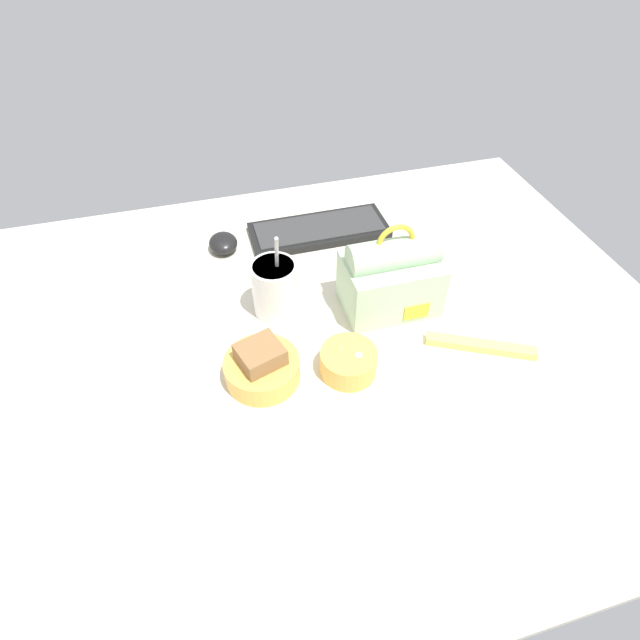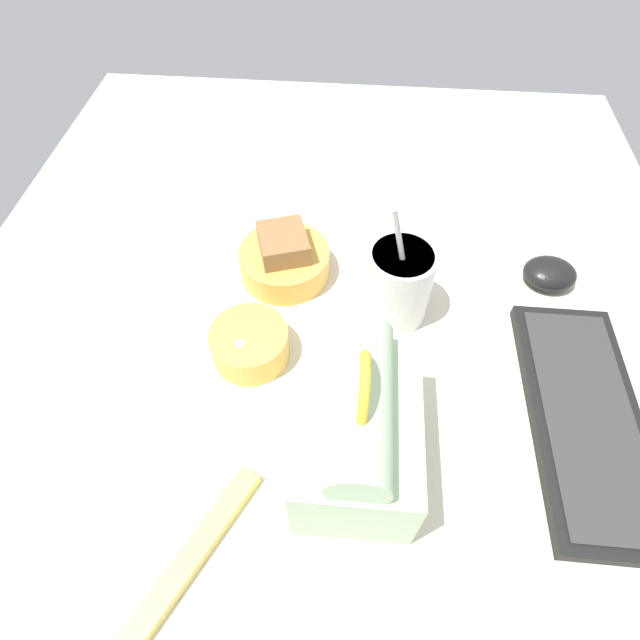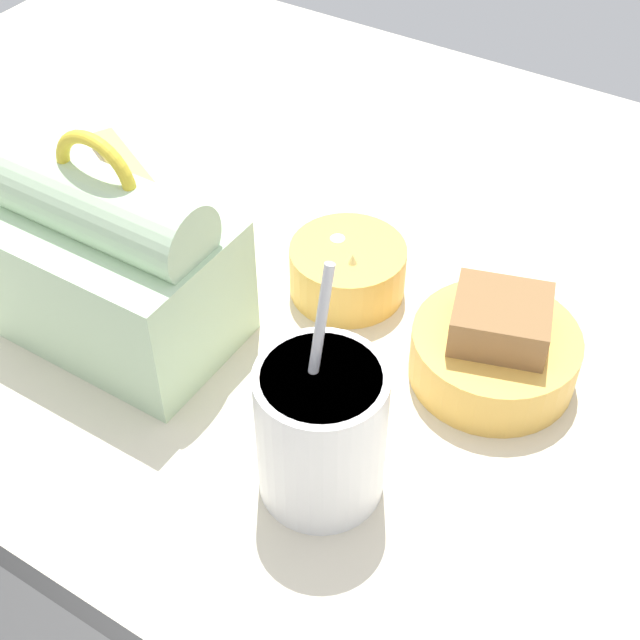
{
  "view_description": "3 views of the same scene",
  "coord_description": "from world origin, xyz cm",
  "views": [
    {
      "loc": [
        -17.86,
        -63.02,
        72.7
      ],
      "look_at": [
        -0.42,
        -0.46,
        7.0
      ],
      "focal_mm": 28.0,
      "sensor_mm": 36.0,
      "label": 1
    },
    {
      "loc": [
        38.3,
        2.94,
        58.34
      ],
      "look_at": [
        -0.42,
        -0.46,
        7.0
      ],
      "focal_mm": 28.0,
      "sensor_mm": 36.0,
      "label": 2
    },
    {
      "loc": [
        -27.01,
        41.93,
        55.57
      ],
      "look_at": [
        -0.42,
        -0.46,
        7.0
      ],
      "focal_mm": 50.0,
      "sensor_mm": 36.0,
      "label": 3
    }
  ],
  "objects": [
    {
      "name": "bento_bowl_snacks",
      "position": [
        2.32,
        -9.37,
        4.51
      ],
      "size": [
        10.2,
        10.2,
        5.66
      ],
      "color": "#EAB24C",
      "rests_on": "desk_surface"
    },
    {
      "name": "bento_bowl_sandwich",
      "position": [
        -12.76,
        -6.83,
        4.95
      ],
      "size": [
        13.32,
        13.32,
        7.9
      ],
      "color": "#EAB24C",
      "rests_on": "desk_surface"
    },
    {
      "name": "lunch_bag",
      "position": [
        15.5,
        4.91,
        9.3
      ],
      "size": [
        18.48,
        12.91,
        19.55
      ],
      "color": "#B7D6AD",
      "rests_on": "desk_surface"
    },
    {
      "name": "soup_cup",
      "position": [
        -6.75,
        9.5,
        7.99
      ],
      "size": [
        9.01,
        9.01,
        19.18
      ],
      "color": "white",
      "rests_on": "desk_surface"
    },
    {
      "name": "desk_surface",
      "position": [
        0.0,
        0.0,
        1.0
      ],
      "size": [
        140.0,
        110.0,
        2.0
      ],
      "color": "beige",
      "rests_on": "ground"
    },
    {
      "name": "chopstick_case",
      "position": [
        27.92,
        -11.14,
        2.8
      ],
      "size": [
        19.2,
        11.32,
        1.6
      ],
      "color": "#EFD666",
      "rests_on": "desk_surface"
    }
  ]
}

